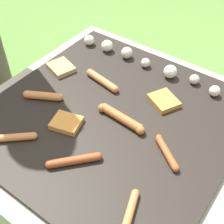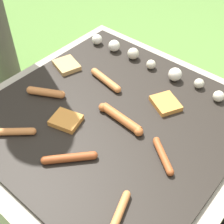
{
  "view_description": "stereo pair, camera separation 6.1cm",
  "coord_description": "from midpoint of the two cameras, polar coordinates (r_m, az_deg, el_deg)",
  "views": [
    {
      "loc": [
        0.47,
        -0.65,
        1.18
      ],
      "look_at": [
        0.0,
        0.0,
        0.38
      ],
      "focal_mm": 50.0,
      "sensor_mm": 36.0,
      "label": 1
    },
    {
      "loc": [
        0.52,
        -0.61,
        1.18
      ],
      "look_at": [
        0.0,
        0.0,
        0.38
      ],
      "focal_mm": 50.0,
      "sensor_mm": 36.0,
      "label": 2
    }
  ],
  "objects": [
    {
      "name": "sausage_back_left",
      "position": [
        1.23,
        -13.92,
        2.87
      ],
      "size": [
        0.14,
        0.09,
        0.03
      ],
      "color": "#C6753D",
      "rests_on": "grill"
    },
    {
      "name": "sausage_back_center",
      "position": [
        1.0,
        -8.71,
        -8.78
      ],
      "size": [
        0.13,
        0.14,
        0.03
      ],
      "color": "#93421E",
      "rests_on": "grill"
    },
    {
      "name": "mushroom_row",
      "position": [
        1.35,
        5.45,
        8.87
      ],
      "size": [
        0.78,
        0.07,
        0.06
      ],
      "color": "silver",
      "rests_on": "grill"
    },
    {
      "name": "grill",
      "position": [
        1.28,
        -1.38,
        -6.53
      ],
      "size": [
        0.98,
        0.98,
        0.36
      ],
      "color": "#A89E8C",
      "rests_on": "ground_plane"
    },
    {
      "name": "sausage_front_center",
      "position": [
        1.02,
        8.29,
        -7.42
      ],
      "size": [
        0.13,
        0.1,
        0.02
      ],
      "color": "#A34C23",
      "rests_on": "grill"
    },
    {
      "name": "sausage_front_right",
      "position": [
        0.9,
        0.98,
        -18.7
      ],
      "size": [
        0.07,
        0.17,
        0.02
      ],
      "color": "#C6753D",
      "rests_on": "grill"
    },
    {
      "name": "bread_slice_right",
      "position": [
        1.2,
        8.03,
        2.04
      ],
      "size": [
        0.13,
        0.13,
        0.02
      ],
      "color": "#D18438",
      "rests_on": "grill"
    },
    {
      "name": "sausage_mid_left",
      "position": [
        1.27,
        -3.21,
        5.75
      ],
      "size": [
        0.18,
        0.05,
        0.03
      ],
      "color": "#C6753D",
      "rests_on": "grill"
    },
    {
      "name": "sausage_back_right",
      "position": [
        1.12,
        -19.33,
        -4.46
      ],
      "size": [
        0.13,
        0.12,
        0.03
      ],
      "color": "#C6753D",
      "rests_on": "grill"
    },
    {
      "name": "ground_plane",
      "position": [
        1.42,
        -1.26,
        -11.05
      ],
      "size": [
        14.0,
        14.0,
        0.0
      ],
      "primitive_type": "plane",
      "color": "#567F38"
    },
    {
      "name": "sausage_mid_right",
      "position": [
        1.11,
        0.07,
        -1.22
      ],
      "size": [
        0.21,
        0.04,
        0.03
      ],
      "color": "#B7602D",
      "rests_on": "grill"
    },
    {
      "name": "bread_slice_center",
      "position": [
        1.12,
        -9.9,
        -2.0
      ],
      "size": [
        0.12,
        0.11,
        0.02
      ],
      "color": "#D18438",
      "rests_on": "grill"
    },
    {
      "name": "bread_slice_left",
      "position": [
        1.37,
        -10.58,
        7.99
      ],
      "size": [
        0.13,
        0.12,
        0.02
      ],
      "color": "tan",
      "rests_on": "grill"
    }
  ]
}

